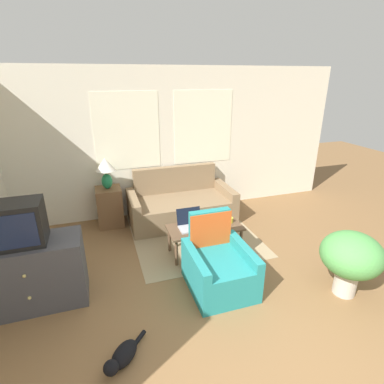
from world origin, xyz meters
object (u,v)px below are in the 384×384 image
object	(u,v)px
armchair	(218,267)
table_lamp	(106,169)
potted_plant	(351,257)
coffee_table	(205,230)
television	(20,223)
couch	(180,205)
cup_yellow	(230,220)
cat_black	(122,356)
laptop	(191,223)
cup_navy	(218,221)

from	to	relation	value
armchair	table_lamp	size ratio (longest dim) A/B	1.69
potted_plant	coffee_table	bearing A→B (deg)	133.29
television	couch	bearing A→B (deg)	35.92
cup_yellow	cat_black	xyz separation A→B (m)	(-1.74, -1.52, -0.36)
coffee_table	laptop	xyz separation A→B (m)	(-0.20, 0.06, 0.11)
television	cup_navy	world-z (taller)	television
couch	potted_plant	size ratio (longest dim) A/B	2.29
television	table_lamp	xyz separation A→B (m)	(0.95, 1.72, -0.01)
table_lamp	cup_yellow	xyz separation A→B (m)	(1.64, -1.31, -0.56)
potted_plant	cup_yellow	bearing A→B (deg)	122.63
television	laptop	size ratio (longest dim) A/B	1.34
armchair	cat_black	world-z (taller)	armchair
laptop	potted_plant	world-z (taller)	potted_plant
couch	coffee_table	size ratio (longest dim) A/B	1.70
armchair	cup_navy	size ratio (longest dim) A/B	8.86
cup_navy	cup_yellow	size ratio (longest dim) A/B	1.02
television	cat_black	xyz separation A→B (m)	(0.85, -1.11, -0.92)
laptop	cat_black	xyz separation A→B (m)	(-1.15, -1.56, -0.38)
couch	armchair	size ratio (longest dim) A/B	2.05
couch	cup_navy	distance (m)	1.19
coffee_table	cup_yellow	distance (m)	0.41
table_lamp	cup_navy	world-z (taller)	table_lamp
armchair	cat_black	bearing A→B (deg)	-148.56
armchair	cup_navy	distance (m)	0.85
couch	cup_yellow	size ratio (longest dim) A/B	18.43
armchair	table_lamp	bearing A→B (deg)	118.66
cat_black	laptop	bearing A→B (deg)	-174.11
cup_yellow	potted_plant	world-z (taller)	potted_plant
armchair	potted_plant	xyz separation A→B (m)	(1.39, -0.61, 0.24)
television	cup_yellow	distance (m)	2.68
coffee_table	potted_plant	size ratio (longest dim) A/B	1.35
couch	cup_yellow	world-z (taller)	couch
couch	coffee_table	bearing A→B (deg)	-88.26
table_lamp	cat_black	world-z (taller)	table_lamp
table_lamp	coffee_table	bearing A→B (deg)	-46.85
couch	potted_plant	bearing A→B (deg)	-62.54
potted_plant	cat_black	bearing A→B (deg)	-176.75
couch	television	world-z (taller)	television
coffee_table	television	bearing A→B (deg)	-169.79
coffee_table	cup_yellow	xyz separation A→B (m)	(0.40, 0.02, 0.09)
television	cup_navy	bearing A→B (deg)	9.82
couch	armchair	world-z (taller)	couch
armchair	cat_black	distance (m)	1.46
cat_black	table_lamp	bearing A→B (deg)	-139.80
cup_navy	couch	bearing A→B (deg)	101.79
armchair	coffee_table	size ratio (longest dim) A/B	0.83
armchair	potted_plant	world-z (taller)	armchair
table_lamp	cup_yellow	size ratio (longest dim) A/B	5.32
table_lamp	cat_black	size ratio (longest dim) A/B	1.14
couch	coffee_table	xyz separation A→B (m)	(0.04, -1.17, 0.10)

